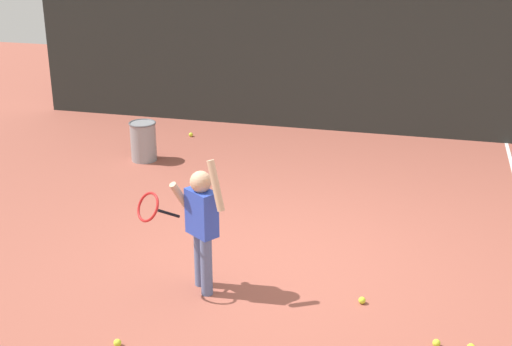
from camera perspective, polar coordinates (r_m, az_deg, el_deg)
ground_plane at (r=7.36m, az=1.63°, el=-7.00°), size 20.00×20.00×0.00m
back_fence_windscreen at (r=11.08m, az=6.96°, el=13.36°), size 10.06×0.08×4.00m
fence_post_2 at (r=11.04m, az=15.64°, el=13.13°), size 0.09×0.09×4.15m
tennis_player at (r=6.52m, az=-4.57°, el=-3.80°), size 0.89×0.52×1.35m
ball_hopper at (r=10.14m, az=-9.07°, el=2.58°), size 0.38×0.38×0.56m
tennis_ball_0 at (r=6.67m, az=8.55°, el=-10.11°), size 0.07×0.07×0.07m
tennis_ball_1 at (r=11.15m, az=-5.27°, el=3.10°), size 0.07×0.07×0.07m
tennis_ball_2 at (r=6.22m, az=14.34°, el=-13.14°), size 0.07×0.07×0.07m
tennis_ball_5 at (r=6.15m, az=-11.11°, el=-13.29°), size 0.07×0.07×0.07m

